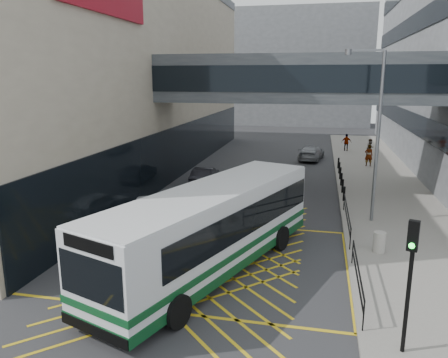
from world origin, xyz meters
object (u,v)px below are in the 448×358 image
Objects in this scene: bus at (214,227)px; litter_bin at (379,242)px; pedestrian_c at (346,142)px; car_silver at (311,152)px; car_dark at (205,176)px; traffic_light at (410,268)px; street_lamp at (375,126)px; pedestrian_a at (369,155)px; car_white at (146,206)px; pedestrian_b at (370,148)px.

bus is 13.67× the size of litter_bin.
pedestrian_c is at bearing 90.04° from litter_bin.
bus is 2.66× the size of car_silver.
traffic_light reaches higher than car_dark.
car_silver is (7.28, 11.54, 0.08)m from car_dark.
litter_bin is at bearing -96.89° from street_lamp.
car_dark is 19.75m from pedestrian_c.
pedestrian_a is (4.86, -2.74, 0.36)m from car_silver.
street_lamp reaches higher than car_silver.
litter_bin is at bearing 149.80° from car_white.
bus is 2.89× the size of car_white.
car_white is at bearing 81.02° from car_dark.
bus reaches higher than car_silver.
car_silver is 2.70× the size of pedestrian_b.
car_white is 15.48m from traffic_light.
traffic_light is at bearing 94.17° from pedestrian_c.
street_lamp is at bearing 68.01° from bus.
car_dark is 13.64m from car_silver.
litter_bin is at bearing 107.03° from traffic_light.
street_lamp is 5.09× the size of pedestrian_b.
pedestrian_b is at bearing -103.67° from pedestrian_a.
pedestrian_c is at bearing -133.27° from car_white.
car_silver reaches higher than car_white.
car_dark is (1.14, 8.14, -0.03)m from car_white.
pedestrian_c reaches higher than litter_bin.
car_white reaches higher than litter_bin.
car_white is 1.10× the size of traffic_light.
bus is at bearing -156.09° from litter_bin.
car_white is at bearing 152.78° from bus.
traffic_light is (11.61, -10.04, 2.01)m from car_white.
litter_bin is at bearing -135.48° from pedestrian_b.
car_white is at bearing 158.14° from traffic_light.
pedestrian_b reaches higher than car_dark.
pedestrian_a is (13.28, 16.94, 0.40)m from car_white.
car_dark is 2.40× the size of pedestrian_b.
car_silver is (3.24, 25.28, -1.11)m from bus.
pedestrian_c is (10.70, 16.59, 0.38)m from car_dark.
bus reaches higher than car_dark.
car_white is 12.15m from litter_bin.
street_lamp reaches higher than pedestrian_a.
car_silver is 29.95m from traffic_light.
street_lamp is at bearing 109.08° from car_silver.
pedestrian_c is (-2.02, 3.28, 0.00)m from pedestrian_b.
pedestrian_c is at bearing -123.82° from car_dark.
traffic_light is at bearing -98.55° from street_lamp.
pedestrian_a is (12.14, 8.79, 0.43)m from car_dark.
traffic_light is 2.25× the size of pedestrian_c.
pedestrian_c is (0.23, 34.77, -1.67)m from traffic_light.
car_dark is 21.08m from traffic_light.
pedestrian_c is at bearing 108.60° from traffic_light.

